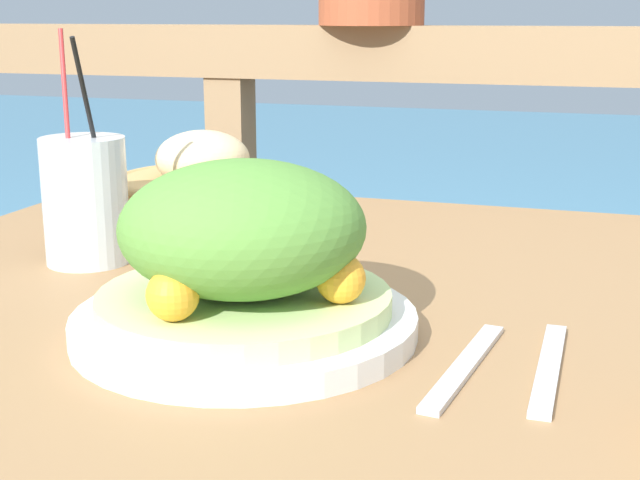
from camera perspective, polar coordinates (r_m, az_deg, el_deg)
name	(u,v)px	position (r m, az deg, el deg)	size (l,w,h in m)	color
patio_table	(370,400)	(0.84, 3.21, -10.20)	(1.13, 0.97, 0.74)	#997047
railing_fence	(482,192)	(1.52, 10.32, 3.07)	(2.80, 0.08, 0.98)	#937551
sea_backdrop	(554,202)	(4.07, 14.76, 2.34)	(12.00, 4.00, 0.37)	teal
salad_plate	(244,262)	(0.73, -4.92, -1.38)	(0.29, 0.29, 0.15)	silver
drink_glass	(86,200)	(0.98, -14.78, 2.49)	(0.09, 0.09, 0.25)	silver
bread_basket	(204,191)	(1.10, -7.46, 3.10)	(0.22, 0.22, 0.12)	tan
fork	(465,366)	(0.69, 9.25, -7.94)	(0.04, 0.18, 0.00)	silver
knife	(549,367)	(0.70, 14.44, -7.89)	(0.02, 0.18, 0.00)	silver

